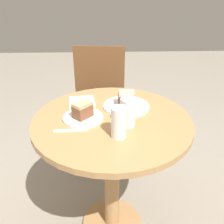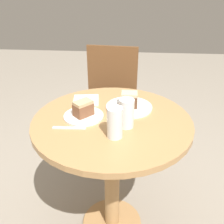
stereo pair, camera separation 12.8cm
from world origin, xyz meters
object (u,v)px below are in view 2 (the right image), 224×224
object	(u,v)px
plate_far	(129,107)
chair	(110,101)
glass_water	(115,124)
cake_slice_far	(129,99)
plate_near	(84,116)
cake_slice_near	(83,108)
glass_lemonade	(126,115)

from	to	relation	value
plate_far	chair	bearing A→B (deg)	103.56
chair	glass_water	distance (m)	1.04
plate_far	glass_water	bearing A→B (deg)	-101.49
chair	cake_slice_far	xyz separation A→B (m)	(0.17, -0.69, 0.35)
plate_far	glass_water	distance (m)	0.29
plate_near	plate_far	distance (m)	0.25
plate_near	plate_far	world-z (taller)	same
cake_slice_near	cake_slice_far	world-z (taller)	cake_slice_far
plate_far	cake_slice_far	world-z (taller)	cake_slice_far
cake_slice_far	glass_water	world-z (taller)	glass_water
cake_slice_near	glass_water	distance (m)	0.24
plate_far	cake_slice_far	size ratio (longest dim) A/B	2.92
cake_slice_far	glass_water	xyz separation A→B (m)	(-0.06, -0.28, 0.01)
chair	glass_water	xyz separation A→B (m)	(0.11, -0.97, 0.36)
plate_far	cake_slice_near	xyz separation A→B (m)	(-0.23, -0.12, 0.04)
cake_slice_near	cake_slice_far	bearing A→B (deg)	27.32
plate_near	cake_slice_far	xyz separation A→B (m)	(0.23, 0.12, 0.04)
chair	cake_slice_near	xyz separation A→B (m)	(-0.06, -0.80, 0.35)
cake_slice_far	glass_lemonade	world-z (taller)	glass_lemonade
chair	plate_near	distance (m)	0.86
glass_lemonade	chair	bearing A→B (deg)	100.07
chair	cake_slice_near	world-z (taller)	chair
chair	cake_slice_far	size ratio (longest dim) A/B	10.57
plate_near	chair	bearing A→B (deg)	85.67
chair	cake_slice_near	size ratio (longest dim) A/B	8.22
cake_slice_far	glass_lemonade	bearing A→B (deg)	-92.97
chair	plate_near	bearing A→B (deg)	-89.41
glass_lemonade	glass_water	xyz separation A→B (m)	(-0.05, -0.09, -0.00)
cake_slice_near	plate_far	bearing A→B (deg)	27.32
plate_near	glass_lemonade	size ratio (longest dim) A/B	1.43
cake_slice_far	glass_water	distance (m)	0.29
chair	plate_near	world-z (taller)	chair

